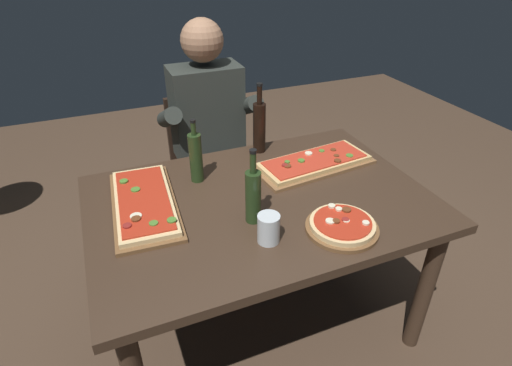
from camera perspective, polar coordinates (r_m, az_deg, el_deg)
The scene contains 11 objects.
ground_plane at distance 2.21m, azimuth 0.52°, elevation -18.31°, with size 6.40×6.40×0.00m, color #4C3828.
dining_table at distance 1.77m, azimuth 0.62°, elevation -4.79°, with size 1.40×0.96×0.74m.
pizza_rectangular_front at distance 1.96m, azimuth 8.09°, elevation 2.79°, with size 0.59×0.29×0.05m.
pizza_rectangular_left at distance 1.72m, azimuth -15.29°, elevation -2.66°, with size 0.28×0.58×0.05m.
pizza_round_far at distance 1.57m, azimuth 11.86°, elevation -5.82°, with size 0.27×0.27×0.05m.
wine_bottle_dark at distance 2.03m, azimuth 0.47°, elevation 7.92°, with size 0.06×0.06×0.35m.
oil_bottle_amber at distance 1.53m, azimuth -0.39°, elevation -1.67°, with size 0.06×0.06×0.31m.
vinegar_bottle_green at distance 1.80m, azimuth -8.36°, elevation 3.61°, with size 0.06×0.06×0.29m.
tumbler_near_camera at distance 1.47m, azimuth 1.75°, elevation -6.52°, with size 0.08×0.08×0.11m.
diner_chair at distance 2.54m, azimuth -6.84°, elevation 3.06°, with size 0.44×0.44×0.87m.
seated_diner at distance 2.32m, azimuth -6.38°, elevation 7.29°, with size 0.53×0.41×1.33m.
Camera 1 is at (-0.56, -1.31, 1.70)m, focal length 28.81 mm.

